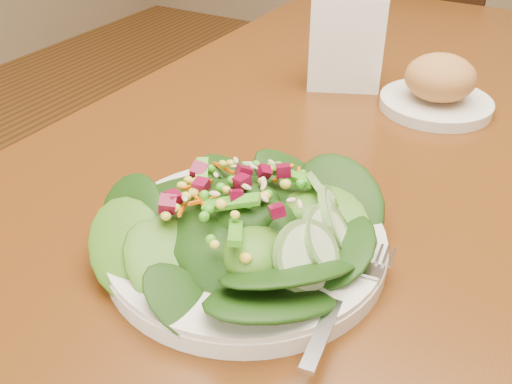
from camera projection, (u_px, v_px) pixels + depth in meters
dining_table at (403, 196)px, 0.83m from camera, size 0.90×1.40×0.75m
chair_far at (409, 85)px, 1.72m from camera, size 0.38×0.39×0.82m
salad_plate at (254, 230)px, 0.54m from camera, size 0.28×0.27×0.08m
bread_plate at (438, 88)px, 0.82m from camera, size 0.16×0.16×0.08m
napkin_holder at (346, 39)px, 0.87m from camera, size 0.13×0.10×0.14m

